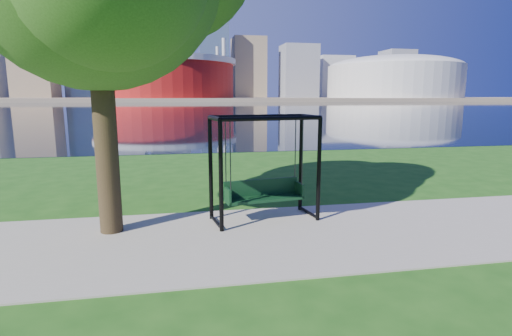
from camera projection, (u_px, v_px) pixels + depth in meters
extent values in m
plane|color=#1E5114|center=(253.00, 230.00, 8.62)|extent=(900.00, 900.00, 0.00)
cube|color=#9E937F|center=(257.00, 237.00, 8.13)|extent=(120.00, 4.00, 0.03)
cube|color=black|center=(186.00, 107.00, 107.28)|extent=(900.00, 180.00, 0.02)
cube|color=#937F60|center=(182.00, 99.00, 304.42)|extent=(900.00, 228.00, 2.00)
cylinder|color=maroon|center=(164.00, 79.00, 231.80)|extent=(80.00, 80.00, 22.00)
cylinder|color=silver|center=(164.00, 62.00, 230.13)|extent=(83.00, 83.00, 3.00)
cylinder|color=silver|center=(218.00, 72.00, 255.29)|extent=(2.00, 2.00, 32.00)
cylinder|color=silver|center=(110.00, 71.00, 243.31)|extent=(2.00, 2.00, 32.00)
cylinder|color=silver|center=(98.00, 67.00, 206.55)|extent=(2.00, 2.00, 32.00)
cylinder|color=silver|center=(224.00, 68.00, 218.54)|extent=(2.00, 2.00, 32.00)
cylinder|color=beige|center=(393.00, 82.00, 258.39)|extent=(84.00, 84.00, 20.00)
ellipsoid|color=beige|center=(394.00, 68.00, 256.80)|extent=(84.00, 84.00, 15.12)
cube|color=#998466|center=(31.00, 32.00, 272.45)|extent=(26.00, 26.00, 88.00)
cube|color=slate|center=(86.00, 34.00, 301.48)|extent=(30.00, 24.00, 95.00)
cube|color=gray|center=(124.00, 47.00, 289.63)|extent=(24.00, 24.00, 72.00)
cube|color=silver|center=(167.00, 47.00, 323.40)|extent=(32.00, 28.00, 80.00)
cube|color=slate|center=(213.00, 59.00, 307.54)|extent=(22.00, 22.00, 58.00)
cube|color=#998466|center=(249.00, 68.00, 328.40)|extent=(26.00, 26.00, 48.00)
cube|color=gray|center=(299.00, 71.00, 326.54)|extent=(28.00, 24.00, 42.00)
cube|color=silver|center=(333.00, 77.00, 358.54)|extent=(30.00, 26.00, 36.00)
cube|color=gray|center=(396.00, 74.00, 347.94)|extent=(24.00, 24.00, 40.00)
cube|color=#998466|center=(427.00, 80.00, 370.44)|extent=(26.00, 26.00, 32.00)
cylinder|color=black|center=(221.00, 177.00, 8.25)|extent=(0.11, 0.11, 2.38)
cylinder|color=black|center=(319.00, 171.00, 9.00)|extent=(0.11, 0.11, 2.38)
cylinder|color=black|center=(211.00, 170.00, 9.12)|extent=(0.11, 0.11, 2.38)
cylinder|color=black|center=(301.00, 164.00, 9.87)|extent=(0.11, 0.11, 2.38)
cylinder|color=black|center=(272.00, 118.00, 8.42)|extent=(2.27, 0.44, 0.09)
cylinder|color=black|center=(258.00, 116.00, 9.28)|extent=(2.27, 0.44, 0.09)
cylinder|color=black|center=(215.00, 118.00, 8.47)|extent=(0.24, 0.94, 0.09)
cylinder|color=black|center=(216.00, 222.00, 8.88)|extent=(0.22, 0.93, 0.07)
cylinder|color=black|center=(311.00, 117.00, 9.22)|extent=(0.24, 0.94, 0.09)
cylinder|color=black|center=(308.00, 212.00, 9.63)|extent=(0.22, 0.93, 0.07)
cube|color=black|center=(264.00, 199.00, 9.18)|extent=(1.86, 0.74, 0.06)
cube|color=black|center=(261.00, 187.00, 9.33)|extent=(1.80, 0.33, 0.39)
cube|color=black|center=(228.00, 196.00, 8.87)|extent=(0.12, 0.47, 0.35)
cube|color=black|center=(299.00, 190.00, 9.44)|extent=(0.12, 0.47, 0.35)
cylinder|color=#2B2B30|center=(230.00, 156.00, 8.53)|extent=(0.03, 0.03, 1.50)
cylinder|color=#2B2B30|center=(302.00, 153.00, 9.09)|extent=(0.03, 0.03, 1.50)
cylinder|color=#2B2B30|center=(226.00, 154.00, 8.89)|extent=(0.03, 0.03, 1.50)
cylinder|color=#2B2B30|center=(295.00, 150.00, 9.45)|extent=(0.03, 0.03, 1.50)
cylinder|color=#2E2414|center=(105.00, 123.00, 8.05)|extent=(0.46, 0.46, 4.61)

